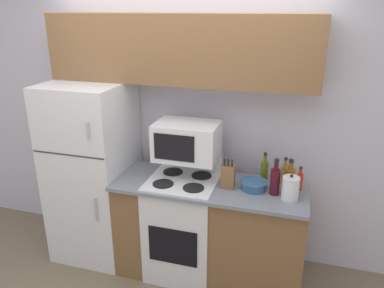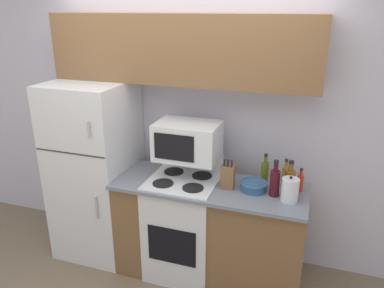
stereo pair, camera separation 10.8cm
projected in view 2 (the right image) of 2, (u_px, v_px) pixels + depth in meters
name	position (u px, v px, depth m)	size (l,w,h in m)	color
ground_plane	(162.00, 285.00, 3.30)	(12.00, 12.00, 0.00)	#7F6B51
wall_back	(189.00, 123.00, 3.52)	(8.00, 0.05, 2.55)	silver
lower_cabinets	(209.00, 230.00, 3.29)	(1.61, 0.61, 0.91)	brown
refrigerator	(96.00, 170.00, 3.56)	(0.69, 0.73, 1.69)	white
upper_cabinets	(181.00, 49.00, 3.11)	(2.30, 0.33, 0.57)	brown
stove	(184.00, 224.00, 3.34)	(0.58, 0.59, 1.08)	white
microwave	(188.00, 141.00, 3.15)	(0.53, 0.37, 0.31)	white
knife_block	(228.00, 177.00, 3.03)	(0.11, 0.09, 0.25)	brown
bowl	(254.00, 186.00, 3.02)	(0.22, 0.22, 0.07)	#335B84
bottle_vinegar	(285.00, 176.00, 3.07)	(0.06, 0.06, 0.24)	olive
bottle_olive_oil	(265.00, 171.00, 3.12)	(0.06, 0.06, 0.26)	#5B6619
bottle_wine_red	(275.00, 182.00, 2.90)	(0.08, 0.08, 0.30)	#470F19
bottle_whiskey	(290.00, 181.00, 2.94)	(0.08, 0.08, 0.28)	brown
bottle_hot_sauce	(300.00, 182.00, 2.98)	(0.05, 0.05, 0.20)	red
kettle	(290.00, 190.00, 2.83)	(0.13, 0.13, 0.21)	white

